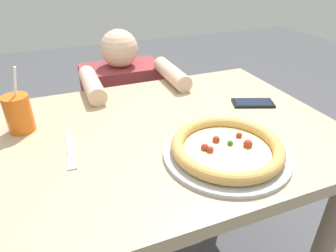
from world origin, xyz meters
TOP-DOWN VIEW (x-y plane):
  - dining_table at (0.00, 0.00)m, footprint 1.11×0.81m
  - pizza_near at (0.11, -0.20)m, footprint 0.35×0.35m
  - drink_cup_colored at (-0.42, 0.16)m, footprint 0.08×0.08m
  - fork at (-0.30, -0.02)m, footprint 0.03×0.20m
  - cell_phone at (0.37, 0.05)m, footprint 0.17×0.12m
  - diner_seated at (0.01, 0.60)m, footprint 0.42×0.52m

SIDE VIEW (x-z plane):
  - diner_seated at x=0.01m, z-range -0.05..0.89m
  - dining_table at x=0.00m, z-range 0.25..1.00m
  - fork at x=-0.30m, z-range 0.75..0.75m
  - cell_phone at x=0.37m, z-range 0.75..0.76m
  - pizza_near at x=0.11m, z-range 0.75..0.79m
  - drink_cup_colored at x=-0.42m, z-range 0.71..0.91m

